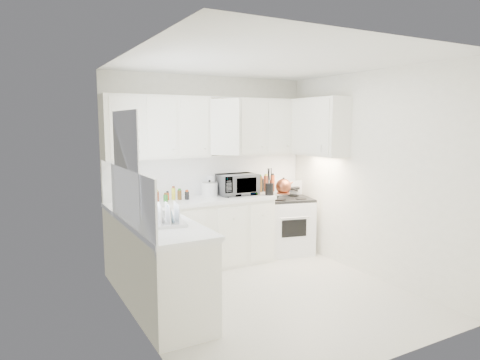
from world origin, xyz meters
TOP-DOWN VIEW (x-y plane):
  - floor at (0.00, 0.00)m, footprint 3.20×3.20m
  - ceiling at (0.00, 0.00)m, footprint 3.20×3.20m
  - wall_back at (0.00, 1.60)m, footprint 3.00×0.00m
  - wall_front at (0.00, -1.60)m, footprint 3.00×0.00m
  - wall_left at (-1.50, 0.00)m, footprint 0.00×3.20m
  - wall_right at (1.50, 0.00)m, footprint 0.00×3.20m
  - window_blinds at (-1.48, 0.35)m, footprint 0.06×0.96m
  - lower_cabinets_back at (-0.39, 1.30)m, footprint 2.22×0.60m
  - lower_cabinets_left at (-1.20, 0.20)m, footprint 0.60×1.60m
  - countertop_back at (-0.39, 1.29)m, footprint 2.24×0.64m
  - countertop_left at (-1.19, 0.20)m, footprint 0.64×1.62m
  - backsplash_back at (0.00, 1.59)m, footprint 2.98×0.02m
  - backsplash_left at (-1.49, 0.20)m, footprint 0.02×1.60m
  - upper_cabinets_back at (0.00, 1.44)m, footprint 3.00×0.33m
  - upper_cabinets_right at (1.33, 0.82)m, footprint 0.33×0.90m
  - sink at (-1.19, 0.55)m, footprint 0.42×0.38m
  - stove at (1.11, 1.27)m, footprint 0.82×0.72m
  - tea_kettle at (0.93, 1.11)m, footprint 0.34×0.32m
  - frying_pan at (1.29, 1.43)m, footprint 0.41×0.53m
  - microwave at (0.29, 1.31)m, footprint 0.54×0.31m
  - rice_cooker at (-0.09, 1.41)m, footprint 0.24×0.24m
  - paper_towel at (-0.01, 1.50)m, footprint 0.12×0.12m
  - utensil_crock at (0.68, 1.08)m, footprint 0.13×0.13m
  - dish_rack at (-1.22, 0.06)m, footprint 0.49×0.40m
  - spice_left_0 at (-0.85, 1.42)m, footprint 0.06×0.06m
  - spice_left_1 at (-0.78, 1.33)m, footprint 0.06×0.06m
  - spice_left_2 at (-0.70, 1.42)m, footprint 0.06×0.06m
  - spice_left_3 at (-0.62, 1.33)m, footprint 0.06×0.06m
  - spice_left_4 at (-0.55, 1.42)m, footprint 0.06×0.06m
  - spice_left_5 at (-0.47, 1.33)m, footprint 0.06×0.06m
  - sauce_right_0 at (0.58, 1.46)m, footprint 0.06×0.06m
  - sauce_right_1 at (0.64, 1.40)m, footprint 0.06×0.06m
  - sauce_right_2 at (0.69, 1.46)m, footprint 0.06×0.06m
  - sauce_right_3 at (0.74, 1.40)m, footprint 0.06×0.06m
  - sauce_right_4 at (0.80, 1.46)m, footprint 0.06×0.06m
  - sauce_right_5 at (0.85, 1.40)m, footprint 0.06×0.06m
  - sauce_right_6 at (0.91, 1.46)m, footprint 0.06×0.06m

SIDE VIEW (x-z plane):
  - floor at x=0.00m, z-range 0.00..0.00m
  - lower_cabinets_back at x=-0.39m, z-range 0.00..0.90m
  - lower_cabinets_left at x=-1.20m, z-range 0.00..0.90m
  - stove at x=1.11m, z-range 0.00..1.08m
  - countertop_back at x=-0.39m, z-range 0.90..0.95m
  - countertop_left at x=-1.19m, z-range 0.90..0.95m
  - frying_pan at x=1.29m, z-range 0.95..0.99m
  - spice_left_0 at x=-0.85m, z-range 0.95..1.08m
  - spice_left_1 at x=-0.78m, z-range 0.95..1.08m
  - spice_left_2 at x=-0.70m, z-range 0.95..1.08m
  - spice_left_3 at x=-0.62m, z-range 0.95..1.08m
  - spice_left_4 at x=-0.55m, z-range 0.95..1.08m
  - spice_left_5 at x=-0.47m, z-range 0.95..1.08m
  - sauce_right_0 at x=0.58m, z-range 0.95..1.14m
  - sauce_right_1 at x=0.64m, z-range 0.95..1.14m
  - sauce_right_2 at x=0.69m, z-range 0.95..1.14m
  - sauce_right_3 at x=0.74m, z-range 0.95..1.14m
  - sauce_right_4 at x=0.80m, z-range 0.95..1.14m
  - sauce_right_5 at x=0.85m, z-range 0.95..1.14m
  - sauce_right_6 at x=0.91m, z-range 0.95..1.14m
  - rice_cooker at x=-0.09m, z-range 0.95..1.17m
  - tea_kettle at x=0.93m, z-range 0.94..1.19m
  - sink at x=-1.19m, z-range 0.92..1.22m
  - dish_rack at x=-1.22m, z-range 0.95..1.19m
  - paper_towel at x=-0.01m, z-range 0.95..1.22m
  - microwave at x=0.29m, z-range 0.95..1.31m
  - utensil_crock at x=0.68m, z-range 0.95..1.34m
  - backsplash_back at x=0.00m, z-range 0.95..1.50m
  - backsplash_left at x=-1.49m, z-range 0.95..1.50m
  - wall_back at x=0.00m, z-range -0.20..2.80m
  - wall_front at x=0.00m, z-range -0.20..2.80m
  - wall_left at x=-1.50m, z-range -0.30..2.90m
  - wall_right at x=1.50m, z-range -0.30..2.90m
  - upper_cabinets_back at x=0.00m, z-range 1.10..1.90m
  - upper_cabinets_right at x=1.33m, z-range 1.10..1.90m
  - window_blinds at x=-1.48m, z-range 1.02..2.08m
  - ceiling at x=0.00m, z-range 2.60..2.60m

